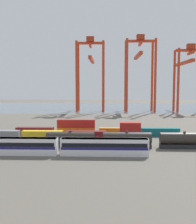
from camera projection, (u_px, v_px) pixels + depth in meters
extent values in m
plane|color=#5B564C|center=(122.00, 122.00, 121.46)|extent=(420.00, 420.00, 0.00)
cube|color=slate|center=(116.00, 107.00, 211.77)|extent=(400.00, 110.00, 0.01)
cube|color=silver|center=(14.00, 146.00, 63.12)|extent=(20.05, 3.10, 3.90)
cube|color=navy|center=(14.00, 147.00, 63.13)|extent=(19.65, 3.14, 0.64)
cube|color=black|center=(14.00, 143.00, 63.06)|extent=(19.25, 3.13, 0.90)
cube|color=slate|center=(14.00, 139.00, 62.96)|extent=(19.85, 2.85, 0.36)
cube|color=silver|center=(104.00, 147.00, 62.40)|extent=(20.05, 3.10, 3.90)
cube|color=navy|center=(104.00, 147.00, 62.41)|extent=(19.65, 3.14, 0.64)
cube|color=black|center=(104.00, 144.00, 62.34)|extent=(19.25, 3.13, 0.90)
cube|color=slate|center=(104.00, 139.00, 62.23)|extent=(19.85, 2.85, 0.36)
cube|color=#232326|center=(70.00, 145.00, 70.66)|extent=(12.38, 2.50, 1.10)
cylinder|color=#2D2823|center=(70.00, 138.00, 70.47)|extent=(12.38, 2.94, 2.94)
cylinder|color=#2D2823|center=(70.00, 131.00, 70.32)|extent=(0.70, 0.70, 0.36)
cube|color=#232326|center=(127.00, 146.00, 70.15)|extent=(12.38, 2.50, 1.10)
cylinder|color=#2D2823|center=(127.00, 138.00, 69.96)|extent=(12.38, 2.94, 2.94)
cylinder|color=#2D2823|center=(127.00, 132.00, 69.81)|extent=(0.70, 0.70, 0.36)
cube|color=#232326|center=(184.00, 146.00, 69.64)|extent=(12.38, 2.50, 1.10)
cylinder|color=#2D2823|center=(184.00, 138.00, 69.45)|extent=(12.38, 2.94, 2.94)
cylinder|color=#2D2823|center=(185.00, 132.00, 69.30)|extent=(0.70, 0.70, 0.36)
cube|color=gold|center=(43.00, 135.00, 81.33)|extent=(12.10, 2.44, 2.60)
cube|color=maroon|center=(86.00, 135.00, 80.88)|extent=(12.10, 2.44, 2.60)
cube|color=#1C4299|center=(130.00, 136.00, 80.43)|extent=(6.04, 2.44, 2.60)
cube|color=#AD211C|center=(130.00, 127.00, 80.19)|extent=(6.04, 2.44, 2.60)
cube|color=maroon|center=(35.00, 131.00, 88.08)|extent=(12.10, 2.44, 2.60)
cube|color=orange|center=(76.00, 132.00, 87.61)|extent=(12.10, 2.44, 2.60)
cube|color=#AD211C|center=(76.00, 124.00, 87.37)|extent=(12.10, 2.44, 2.60)
cube|color=orange|center=(118.00, 132.00, 87.15)|extent=(12.10, 2.44, 2.60)
cube|color=#146066|center=(160.00, 132.00, 86.68)|extent=(12.10, 2.44, 2.60)
cylinder|color=red|center=(77.00, 77.00, 169.78)|extent=(1.50, 1.50, 44.20)
cylinder|color=red|center=(103.00, 76.00, 169.21)|extent=(1.50, 1.50, 44.20)
cylinder|color=red|center=(78.00, 77.00, 179.80)|extent=(1.50, 1.50, 44.20)
cylinder|color=red|center=(103.00, 77.00, 179.22)|extent=(1.50, 1.50, 44.20)
cube|color=red|center=(90.00, 43.00, 172.53)|extent=(18.24, 1.20, 1.60)
cube|color=red|center=(90.00, 46.00, 172.68)|extent=(1.20, 11.66, 1.60)
cube|color=red|center=(92.00, 60.00, 186.84)|extent=(2.00, 38.64, 2.00)
cube|color=#9F2C14|center=(90.00, 39.00, 172.31)|extent=(4.80, 4.00, 3.20)
cylinder|color=red|center=(127.00, 76.00, 167.82)|extent=(1.50, 1.50, 45.27)
cylinder|color=red|center=(155.00, 75.00, 167.22)|extent=(1.50, 1.50, 45.27)
cylinder|color=red|center=(126.00, 76.00, 179.49)|extent=(1.50, 1.50, 45.27)
cylinder|color=red|center=(152.00, 76.00, 178.88)|extent=(1.50, 1.50, 45.27)
cube|color=red|center=(140.00, 41.00, 171.33)|extent=(19.11, 1.20, 1.60)
cube|color=red|center=(140.00, 44.00, 171.48)|extent=(1.20, 13.32, 1.60)
cube|color=red|center=(138.00, 56.00, 184.69)|extent=(2.00, 36.31, 2.00)
cube|color=#9F2C14|center=(140.00, 37.00, 171.11)|extent=(4.80, 4.00, 3.20)
cylinder|color=red|center=(178.00, 80.00, 167.68)|extent=(1.50, 1.50, 39.35)
cylinder|color=red|center=(174.00, 81.00, 177.97)|extent=(1.50, 1.50, 39.35)
cube|color=red|center=(191.00, 50.00, 170.78)|extent=(18.87, 1.20, 1.60)
cube|color=red|center=(191.00, 53.00, 170.93)|extent=(1.20, 11.94, 1.60)
cube|color=red|center=(184.00, 63.00, 185.73)|extent=(2.00, 41.18, 2.00)
cube|color=#9F2C14|center=(191.00, 46.00, 170.56)|extent=(4.80, 4.00, 3.20)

